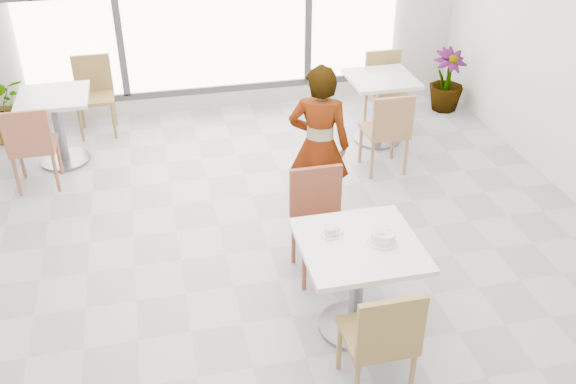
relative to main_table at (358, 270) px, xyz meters
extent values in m
plane|color=#9E9EA5|center=(-0.41, 0.65, -0.52)|extent=(7.00, 7.00, 0.00)
cube|color=#3F3F42|center=(-0.41, 4.06, -0.24)|extent=(4.60, 0.05, 0.08)
cube|color=white|center=(0.00, 0.00, 0.21)|extent=(0.80, 0.80, 0.04)
cylinder|color=slate|center=(0.00, 0.00, -0.17)|extent=(0.10, 0.10, 0.71)
cylinder|color=slate|center=(0.00, 0.00, -0.51)|extent=(0.52, 0.52, 0.03)
cube|color=olive|center=(-0.05, -0.54, -0.09)|extent=(0.42, 0.42, 0.04)
cube|color=olive|center=(-0.05, -0.73, 0.14)|extent=(0.42, 0.04, 0.42)
cylinder|color=olive|center=(0.13, -0.36, -0.32)|extent=(0.04, 0.04, 0.41)
cylinder|color=olive|center=(0.13, -0.72, -0.32)|extent=(0.04, 0.04, 0.41)
cylinder|color=olive|center=(-0.23, -0.36, -0.32)|extent=(0.04, 0.04, 0.41)
cube|color=brown|center=(-0.07, 0.67, -0.09)|extent=(0.42, 0.42, 0.04)
cube|color=brown|center=(-0.07, 0.86, 0.14)|extent=(0.42, 0.04, 0.42)
cylinder|color=brown|center=(-0.25, 0.49, -0.32)|extent=(0.04, 0.04, 0.41)
cylinder|color=brown|center=(-0.25, 0.85, -0.32)|extent=(0.04, 0.04, 0.41)
cylinder|color=brown|center=(0.11, 0.49, -0.32)|extent=(0.04, 0.04, 0.41)
cylinder|color=brown|center=(0.11, 0.85, -0.32)|extent=(0.04, 0.04, 0.41)
cylinder|color=silver|center=(0.15, -0.02, 0.23)|extent=(0.21, 0.21, 0.01)
cylinder|color=silver|center=(0.15, -0.02, 0.27)|extent=(0.16, 0.16, 0.07)
torus|color=silver|center=(0.15, -0.02, 0.31)|extent=(0.16, 0.16, 0.01)
cylinder|color=tan|center=(0.15, -0.02, 0.27)|extent=(0.14, 0.14, 0.05)
cylinder|color=beige|center=(0.13, -0.04, 0.31)|extent=(0.03, 0.03, 0.02)
cylinder|color=#EDE599|center=(0.17, -0.07, 0.30)|extent=(0.03, 0.03, 0.02)
cylinder|color=beige|center=(0.11, 0.00, 0.31)|extent=(0.03, 0.03, 0.01)
cylinder|color=beige|center=(0.12, -0.04, 0.31)|extent=(0.03, 0.03, 0.02)
cylinder|color=#F0E59B|center=(0.19, 0.00, 0.31)|extent=(0.03, 0.03, 0.01)
cylinder|color=beige|center=(0.15, -0.04, 0.31)|extent=(0.03, 0.03, 0.01)
cylinder|color=beige|center=(0.13, -0.02, 0.31)|extent=(0.03, 0.03, 0.02)
cylinder|color=beige|center=(0.15, -0.02, 0.30)|extent=(0.03, 0.03, 0.02)
cylinder|color=beige|center=(0.16, -0.07, 0.30)|extent=(0.03, 0.03, 0.02)
cylinder|color=beige|center=(0.12, -0.03, 0.31)|extent=(0.03, 0.03, 0.01)
cylinder|color=beige|center=(0.16, -0.06, 0.30)|extent=(0.03, 0.03, 0.01)
cylinder|color=silver|center=(-0.17, 0.13, 0.23)|extent=(0.13, 0.13, 0.01)
cylinder|color=silver|center=(-0.17, 0.13, 0.27)|extent=(0.08, 0.08, 0.06)
torus|color=silver|center=(-0.12, 0.13, 0.27)|extent=(0.05, 0.01, 0.05)
cylinder|color=black|center=(-0.17, 0.13, 0.29)|extent=(0.07, 0.07, 0.00)
cube|color=#ACADB1|center=(-0.12, 0.11, 0.24)|extent=(0.09, 0.05, 0.00)
sphere|color=#ACADB1|center=(-0.08, 0.13, 0.24)|extent=(0.02, 0.02, 0.02)
imported|color=black|center=(0.12, 1.47, 0.21)|extent=(0.63, 0.52, 1.47)
cube|color=silver|center=(-2.21, 3.12, 0.21)|extent=(0.70, 0.70, 0.04)
cylinder|color=slate|center=(-2.21, 3.12, -0.17)|extent=(0.10, 0.10, 0.71)
cylinder|color=slate|center=(-2.21, 3.12, -0.51)|extent=(0.52, 0.52, 0.03)
cube|color=silver|center=(1.19, 2.84, 0.21)|extent=(0.70, 0.70, 0.04)
cylinder|color=slate|center=(1.19, 2.84, -0.17)|extent=(0.10, 0.10, 0.71)
cylinder|color=slate|center=(1.19, 2.84, -0.51)|extent=(0.52, 0.52, 0.03)
cube|color=#97543B|center=(-2.41, 2.66, -0.09)|extent=(0.42, 0.42, 0.04)
cube|color=#97543B|center=(-2.41, 2.47, 0.14)|extent=(0.42, 0.04, 0.42)
cylinder|color=#97543B|center=(-2.23, 2.84, -0.32)|extent=(0.04, 0.04, 0.41)
cylinder|color=#97543B|center=(-2.23, 2.48, -0.32)|extent=(0.04, 0.04, 0.41)
cylinder|color=#97543B|center=(-2.59, 2.84, -0.32)|extent=(0.04, 0.04, 0.41)
cylinder|color=#97543B|center=(-2.59, 2.48, -0.32)|extent=(0.04, 0.04, 0.41)
cube|color=olive|center=(-1.86, 3.73, -0.09)|extent=(0.42, 0.42, 0.04)
cube|color=olive|center=(-1.86, 3.92, 0.14)|extent=(0.42, 0.04, 0.42)
cylinder|color=olive|center=(-2.04, 3.55, -0.32)|extent=(0.04, 0.04, 0.41)
cylinder|color=olive|center=(-2.04, 3.91, -0.32)|extent=(0.04, 0.04, 0.41)
cylinder|color=olive|center=(-1.68, 3.55, -0.32)|extent=(0.04, 0.04, 0.41)
cylinder|color=olive|center=(-1.68, 3.91, -0.32)|extent=(0.04, 0.04, 0.41)
cube|color=#A2724A|center=(1.02, 2.21, -0.09)|extent=(0.42, 0.42, 0.04)
cube|color=#A2724A|center=(1.02, 2.02, 0.14)|extent=(0.42, 0.04, 0.42)
cylinder|color=#A2724A|center=(1.20, 2.39, -0.32)|extent=(0.04, 0.04, 0.41)
cylinder|color=#A2724A|center=(1.20, 2.03, -0.32)|extent=(0.04, 0.04, 0.41)
cylinder|color=#A2724A|center=(0.84, 2.39, -0.32)|extent=(0.04, 0.04, 0.41)
cylinder|color=#A2724A|center=(0.84, 2.03, -0.32)|extent=(0.04, 0.04, 0.41)
cube|color=#A57E47|center=(1.39, 3.13, -0.09)|extent=(0.42, 0.42, 0.04)
cube|color=#A57E47|center=(1.39, 3.32, 0.14)|extent=(0.42, 0.04, 0.42)
cylinder|color=#A57E47|center=(1.21, 2.95, -0.32)|extent=(0.04, 0.04, 0.41)
cylinder|color=#A57E47|center=(1.21, 3.31, -0.32)|extent=(0.04, 0.04, 0.41)
cylinder|color=#A57E47|center=(1.57, 2.95, -0.32)|extent=(0.04, 0.04, 0.41)
cylinder|color=#A57E47|center=(1.57, 3.31, -0.32)|extent=(0.04, 0.04, 0.41)
imported|color=#377E39|center=(-2.86, 3.81, -0.14)|extent=(0.72, 0.64, 0.76)
imported|color=#40723E|center=(2.29, 3.47, -0.14)|extent=(0.48, 0.48, 0.76)
camera|label=1|loc=(-1.25, -3.31, 2.75)|focal=40.23mm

